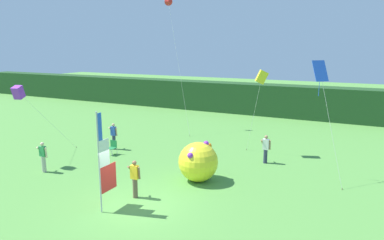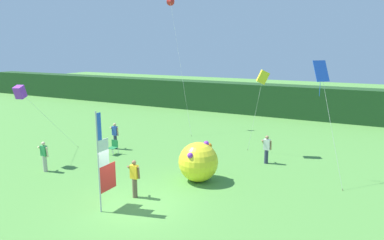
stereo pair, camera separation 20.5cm
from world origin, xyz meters
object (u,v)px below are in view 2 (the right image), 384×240
object	(u,v)px
person_mid_field	(267,149)
kite_red_delta_2	(171,3)
person_far_right	(44,156)
kite_purple_box_3	(20,92)
kite_blue_diamond_1	(322,74)
banner_flag	(104,163)
person_near_banner	(115,135)
person_far_left	(135,178)
kite_yellow_box_0	(263,77)
inflatable_balloon	(198,162)
folding_chair	(113,146)

from	to	relation	value
person_mid_field	kite_red_delta_2	distance (m)	14.41
person_far_right	kite_purple_box_3	size ratio (longest dim) A/B	0.36
person_far_right	kite_blue_diamond_1	bearing A→B (deg)	23.94
banner_flag	person_mid_field	bearing A→B (deg)	63.85
person_near_banner	person_far_left	distance (m)	8.02
kite_blue_diamond_1	kite_red_delta_2	bearing A→B (deg)	151.73
kite_yellow_box_0	kite_red_delta_2	distance (m)	11.00
kite_blue_diamond_1	kite_red_delta_2	world-z (taller)	kite_red_delta_2
person_mid_field	kite_yellow_box_0	size ratio (longest dim) A/B	0.31
kite_blue_diamond_1	person_near_banner	bearing A→B (deg)	-176.90
person_far_left	kite_yellow_box_0	bearing A→B (deg)	70.80
person_far_left	kite_blue_diamond_1	xyz separation A→B (m)	(6.73, 6.32, 4.35)
person_near_banner	kite_purple_box_3	distance (m)	6.28
person_far_left	person_far_right	xyz separation A→B (m)	(-6.31, 0.53, -0.04)
person_mid_field	banner_flag	bearing A→B (deg)	-116.15
person_far_right	kite_purple_box_3	xyz separation A→B (m)	(-1.91, 0.35, 3.26)
banner_flag	inflatable_balloon	xyz separation A→B (m)	(2.03, 4.56, -1.00)
folding_chair	kite_purple_box_3	size ratio (longest dim) A/B	0.20
banner_flag	kite_purple_box_3	distance (m)	8.46
person_mid_field	folding_chair	xyz separation A→B (m)	(-8.97, -2.62, -0.37)
person_mid_field	kite_red_delta_2	bearing A→B (deg)	149.26
person_near_banner	kite_blue_diamond_1	size ratio (longest dim) A/B	0.29
folding_chair	kite_red_delta_2	xyz separation A→B (m)	(-0.66, 8.34, 9.44)
person_near_banner	inflatable_balloon	world-z (taller)	inflatable_balloon
inflatable_balloon	kite_purple_box_3	size ratio (longest dim) A/B	0.45
banner_flag	person_mid_field	xyz separation A→B (m)	(4.32, 8.79, -1.12)
person_far_right	kite_red_delta_2	bearing A→B (deg)	87.21
banner_flag	person_near_banner	size ratio (longest dim) A/B	2.40
person_far_right	banner_flag	bearing A→B (deg)	-19.00
inflatable_balloon	kite_blue_diamond_1	size ratio (longest dim) A/B	0.34
banner_flag	kite_red_delta_2	xyz separation A→B (m)	(-5.31, 14.51, 7.96)
person_mid_field	kite_red_delta_2	xyz separation A→B (m)	(-9.62, 5.72, 9.08)
banner_flag	person_far_right	size ratio (longest dim) A/B	2.53
person_far_right	kite_yellow_box_0	distance (m)	13.15
person_near_banner	person_far_left	xyz separation A→B (m)	(5.69, -5.65, -0.00)
person_far_left	kite_yellow_box_0	xyz separation A→B (m)	(3.09, 8.86, 3.88)
person_near_banner	person_far_right	world-z (taller)	person_near_banner
folding_chair	person_far_right	bearing A→B (deg)	-107.01
person_mid_field	person_far_left	distance (m)	8.28
folding_chair	kite_yellow_box_0	xyz separation A→B (m)	(8.13, 4.19, 4.29)
kite_red_delta_2	person_near_banner	bearing A→B (deg)	-89.95
person_near_banner	kite_blue_diamond_1	xyz separation A→B (m)	(12.42, 0.67, 4.34)
person_mid_field	kite_purple_box_3	size ratio (longest dim) A/B	0.36
banner_flag	person_mid_field	size ratio (longest dim) A/B	2.53
banner_flag	kite_red_delta_2	distance (m)	17.38
person_far_left	folding_chair	distance (m)	6.89
folding_chair	kite_blue_diamond_1	bearing A→B (deg)	7.99
inflatable_balloon	kite_purple_box_3	xyz separation A→B (m)	(-9.87, -2.17, 3.14)
kite_purple_box_3	banner_flag	bearing A→B (deg)	-16.97
kite_blue_diamond_1	kite_red_delta_2	size ratio (longest dim) A/B	0.57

